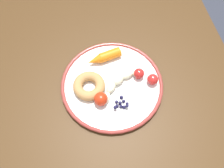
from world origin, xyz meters
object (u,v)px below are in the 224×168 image
at_px(donut, 89,86).
at_px(tomato_mid, 153,79).
at_px(plate, 112,84).
at_px(banana, 120,82).
at_px(tomato_near, 139,74).
at_px(blueberry_pile, 121,104).
at_px(dining_table, 118,107).
at_px(carrot_orange, 104,57).
at_px(tomato_far, 101,99).

distance_m(donut, tomato_mid, 0.21).
bearing_deg(plate, banana, 83.81).
relative_size(banana, tomato_near, 4.37).
bearing_deg(blueberry_pile, banana, 172.22).
relative_size(dining_table, carrot_orange, 8.73).
xyz_separation_m(banana, blueberry_pile, (0.08, -0.01, -0.01)).
height_order(banana, tomato_far, tomato_far).
distance_m(banana, carrot_orange, 0.11).
bearing_deg(dining_table, plate, -163.57).
xyz_separation_m(blueberry_pile, tomato_mid, (-0.06, 0.12, 0.01)).
bearing_deg(tomato_far, donut, -151.62).
xyz_separation_m(plate, tomato_far, (0.06, -0.05, 0.02)).
xyz_separation_m(donut, blueberry_pile, (0.08, 0.09, -0.01)).
distance_m(banana, tomato_far, 0.09).
bearing_deg(tomato_mid, plate, -97.15).
relative_size(carrot_orange, tomato_mid, 3.48).
height_order(blueberry_pile, tomato_mid, tomato_mid).
bearing_deg(tomato_near, plate, -81.90).
xyz_separation_m(dining_table, plate, (-0.04, -0.01, 0.10)).
height_order(dining_table, banana, banana).
bearing_deg(donut, blueberry_pile, 49.32).
bearing_deg(tomato_mid, banana, -97.37).
bearing_deg(blueberry_pile, plate, -169.75).
xyz_separation_m(banana, tomato_near, (-0.02, 0.07, 0.01)).
bearing_deg(tomato_far, tomato_mid, 102.67).
bearing_deg(tomato_mid, dining_table, -77.58).
xyz_separation_m(dining_table, tomato_near, (-0.06, 0.08, 0.12)).
distance_m(dining_table, donut, 0.16).
bearing_deg(donut, dining_table, 64.73).
xyz_separation_m(dining_table, donut, (-0.04, -0.09, 0.12)).
distance_m(banana, donut, 0.10).
distance_m(carrot_orange, tomato_near, 0.13).
distance_m(banana, blueberry_pile, 0.08).
distance_m(dining_table, tomato_mid, 0.17).
xyz_separation_m(carrot_orange, tomato_far, (0.16, -0.04, 0.01)).
bearing_deg(plate, tomato_far, -38.97).
bearing_deg(blueberry_pile, tomato_far, -110.04).
distance_m(banana, tomato_mid, 0.11).
xyz_separation_m(carrot_orange, tomato_mid, (0.12, 0.14, 0.00)).
relative_size(blueberry_pile, tomato_mid, 1.43).
xyz_separation_m(dining_table, blueberry_pile, (0.04, 0.00, 0.11)).
bearing_deg(dining_table, tomato_far, -76.82).
relative_size(dining_table, tomato_near, 31.18).
relative_size(tomato_mid, tomato_far, 0.83).
xyz_separation_m(plate, tomato_near, (-0.01, 0.09, 0.02)).
relative_size(banana, tomato_mid, 4.26).
relative_size(dining_table, tomato_far, 25.10).
height_order(dining_table, carrot_orange, carrot_orange).
distance_m(banana, tomato_near, 0.07).
bearing_deg(donut, banana, 89.17).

